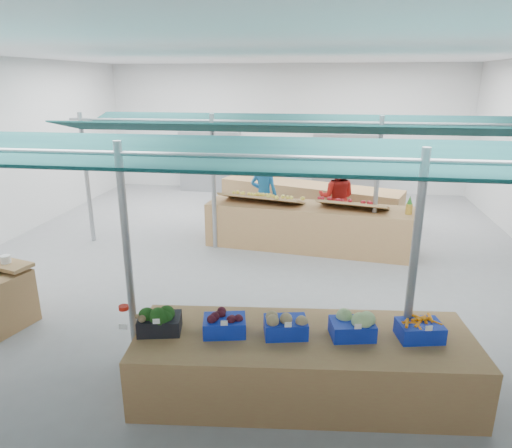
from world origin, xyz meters
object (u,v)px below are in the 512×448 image
(veg_counter, at_px, (303,363))
(fruit_counter, at_px, (309,227))
(vendor_left, at_px, (264,195))
(vendor_right, at_px, (337,198))

(veg_counter, distance_m, fruit_counter, 5.11)
(veg_counter, height_order, vendor_left, vendor_left)
(vendor_left, relative_size, vendor_right, 1.00)
(veg_counter, bearing_deg, vendor_left, 96.25)
(veg_counter, bearing_deg, vendor_right, 79.85)
(vendor_left, bearing_deg, veg_counter, 108.77)
(vendor_left, height_order, vendor_right, same)
(veg_counter, height_order, vendor_right, vendor_right)
(veg_counter, bearing_deg, fruit_counter, 85.70)
(vendor_right, bearing_deg, fruit_counter, 67.78)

